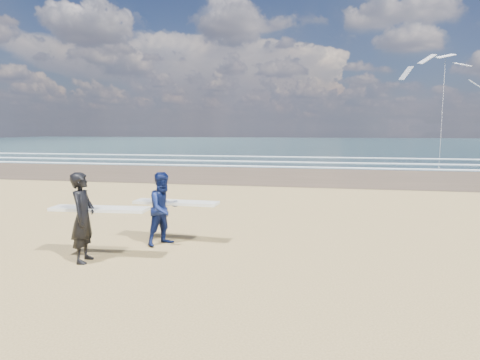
# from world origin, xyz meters

# --- Properties ---
(ocean) EXTENTS (220.00, 100.00, 0.02)m
(ocean) POSITION_xyz_m (20.00, 72.00, 0.01)
(ocean) COLOR #193138
(ocean) RESTS_ON ground
(surfer_near) EXTENTS (2.23, 1.09, 1.98)m
(surfer_near) POSITION_xyz_m (0.44, -0.75, 1.01)
(surfer_near) COLOR black
(surfer_near) RESTS_ON ground
(surfer_far) EXTENTS (2.21, 1.21, 1.84)m
(surfer_far) POSITION_xyz_m (1.64, 0.91, 0.93)
(surfer_far) COLOR #0C1746
(surfer_far) RESTS_ON ground
(kite_1) EXTENTS (6.30, 4.79, 9.83)m
(kite_1) POSITION_xyz_m (14.33, 26.89, 5.63)
(kite_1) COLOR slate
(kite_1) RESTS_ON ground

